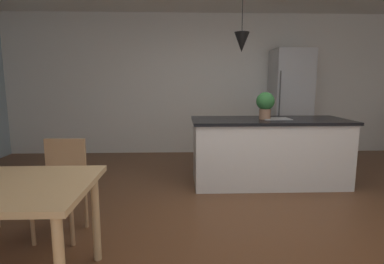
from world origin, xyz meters
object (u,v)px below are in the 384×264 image
chair_far_right (61,184)px  kitchen_island (268,151)px  refrigerator (290,104)px  potted_plant_on_island (265,104)px

chair_far_right → kitchen_island: 2.68m
refrigerator → potted_plant_on_island: size_ratio=5.48×
kitchen_island → refrigerator: (0.85, 1.62, 0.54)m
kitchen_island → refrigerator: refrigerator is taller
potted_plant_on_island → chair_far_right: bearing=-148.5°
kitchen_island → refrigerator: size_ratio=1.05×
chair_far_right → refrigerator: 4.38m
chair_far_right → potted_plant_on_island: bearing=31.5°
chair_far_right → refrigerator: (3.15, 2.99, 0.53)m
potted_plant_on_island → kitchen_island: bearing=0.0°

